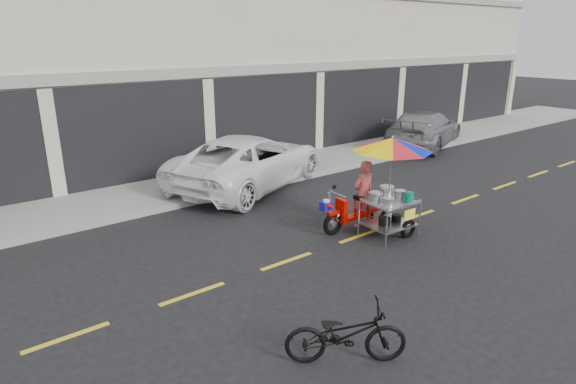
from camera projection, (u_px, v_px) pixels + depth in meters
ground at (360, 236)px, 10.41m from camera, size 90.00×90.00×0.00m
sidewalk at (227, 177)px, 14.51m from camera, size 45.00×3.00×0.15m
shophouse_block at (218, 33)px, 18.69m from camera, size 36.00×8.11×10.40m
centerline at (360, 236)px, 10.41m from camera, size 42.00×0.10×0.01m
white_pickup at (249, 161)px, 13.67m from camera, size 5.89×4.33×1.49m
silver_pickup at (424, 129)px, 18.62m from camera, size 5.24×3.56×1.41m
near_bicycle at (346, 334)px, 6.28m from camera, size 1.63×1.39×0.84m
food_vendor_rig at (381, 172)px, 10.24m from camera, size 2.16×1.81×2.19m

